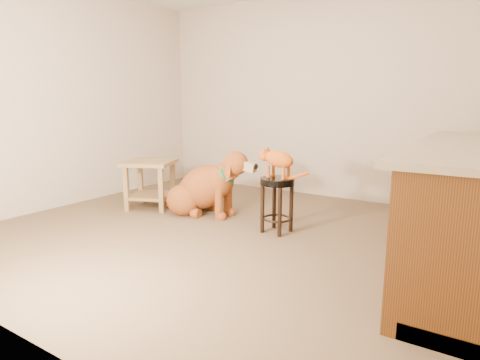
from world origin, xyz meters
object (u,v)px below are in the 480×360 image
Objects in this scene: side_table at (150,177)px; tabby_kitten at (277,160)px; padded_stool at (277,194)px; wood_stool at (466,183)px; golden_retriever at (205,189)px.

side_table is 1.70m from tabby_kitten.
side_table is 1.38× the size of tabby_kitten.
padded_stool is 1.03× the size of tabby_kitten.
side_table reaches higher than padded_stool.
tabby_kitten is (-1.49, -1.40, 0.30)m from wood_stool.
padded_stool is 0.74× the size of side_table.
golden_retriever is at bearing 9.38° from side_table.
golden_retriever is 1.04m from tabby_kitten.
golden_retriever reaches higher than padded_stool.
tabby_kitten reaches higher than wood_stool.
golden_retriever is (-2.44, -1.27, -0.11)m from wood_stool.
tabby_kitten reaches higher than padded_stool.
padded_stool is at bearing -0.41° from side_table.
golden_retriever is (-0.96, 0.13, -0.09)m from padded_stool.
padded_stool is at bearing -5.72° from tabby_kitten.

